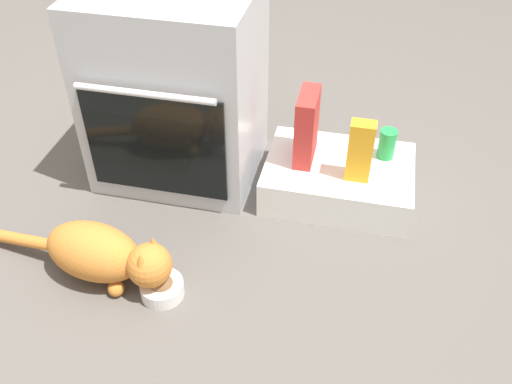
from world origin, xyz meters
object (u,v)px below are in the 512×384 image
at_px(soda_can, 387,144).
at_px(cereal_box, 307,127).
at_px(oven, 176,88).
at_px(pantry_cabinet, 338,179).
at_px(food_bowl, 162,287).
at_px(juice_carton, 360,151).
at_px(cat, 103,254).

xyz_separation_m(soda_can, cereal_box, (-0.31, -0.07, 0.08)).
distance_m(oven, pantry_cabinet, 0.72).
height_order(food_bowl, soda_can, soda_can).
xyz_separation_m(food_bowl, soda_can, (0.67, 0.73, 0.17)).
relative_size(oven, juice_carton, 3.16).
bearing_deg(food_bowl, pantry_cabinet, 52.07).
bearing_deg(juice_carton, oven, 171.88).
bearing_deg(pantry_cabinet, cereal_box, 175.00).
xyz_separation_m(cat, soda_can, (0.87, 0.70, 0.09)).
height_order(pantry_cabinet, food_bowl, pantry_cabinet).
bearing_deg(soda_can, cereal_box, -166.40).
relative_size(pantry_cabinet, food_bowl, 3.94).
bearing_deg(juice_carton, soda_can, 58.02).
height_order(food_bowl, cereal_box, cereal_box).
bearing_deg(soda_can, oven, -176.37).
bearing_deg(oven, pantry_cabinet, -2.98).
bearing_deg(oven, cereal_box, -2.43).
xyz_separation_m(oven, food_bowl, (0.15, -0.68, -0.35)).
height_order(pantry_cabinet, cat, cat).
distance_m(oven, soda_can, 0.84).
relative_size(food_bowl, cat, 0.20).
bearing_deg(cereal_box, cat, -132.20).
xyz_separation_m(juice_carton, cereal_box, (-0.21, 0.08, 0.02)).
bearing_deg(juice_carton, cat, -144.90).
distance_m(pantry_cabinet, cat, 0.94).
distance_m(pantry_cabinet, food_bowl, 0.82).
bearing_deg(cereal_box, juice_carton, -21.30).
distance_m(cat, soda_can, 1.13).
distance_m(cat, juice_carton, 0.96).
height_order(food_bowl, juice_carton, juice_carton).
distance_m(soda_can, juice_carton, 0.19).
relative_size(pantry_cabinet, cat, 0.79).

